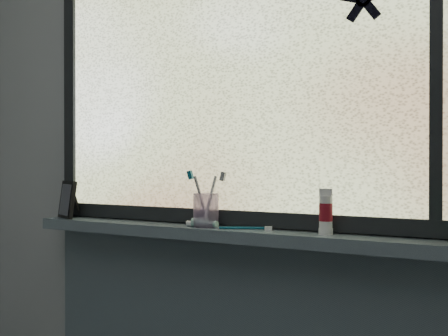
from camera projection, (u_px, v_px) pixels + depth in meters
wall_back at (246, 159)px, 1.70m from camera, size 3.00×0.01×2.50m
windowsill at (237, 235)px, 1.63m from camera, size 1.62×0.14×0.04m
window_pane at (243, 75)px, 1.68m from camera, size 1.50×0.01×1.00m
frame_bottom at (243, 218)px, 1.68m from camera, size 1.60×0.03×0.05m
frame_left at (71, 91)px, 2.03m from camera, size 0.05×0.03×1.10m
frame_mullion at (436, 57)px, 1.39m from camera, size 0.03×0.03×1.00m
starfish_sticker at (363, 0)px, 1.48m from camera, size 0.15×0.02×0.15m
vanity_mirror at (67, 200)px, 1.95m from camera, size 0.13×0.10×0.15m
toothpaste_tube at (204, 223)px, 1.67m from camera, size 0.16×0.05×0.03m
toothbrush_cup at (206, 210)px, 1.68m from camera, size 0.10×0.10×0.11m
toothbrush_lying at (243, 227)px, 1.62m from camera, size 0.18×0.10×0.01m
cream_tube at (326, 210)px, 1.50m from camera, size 0.05×0.05×0.10m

